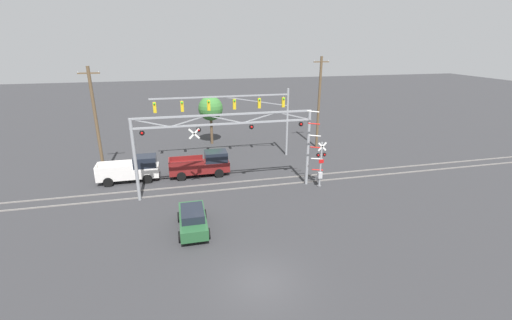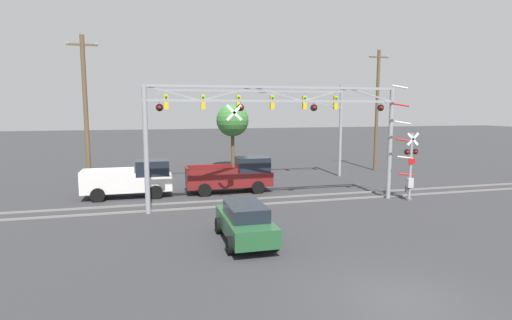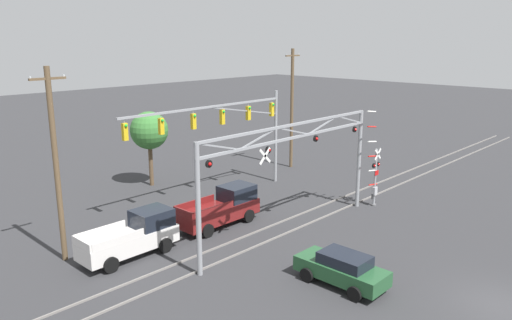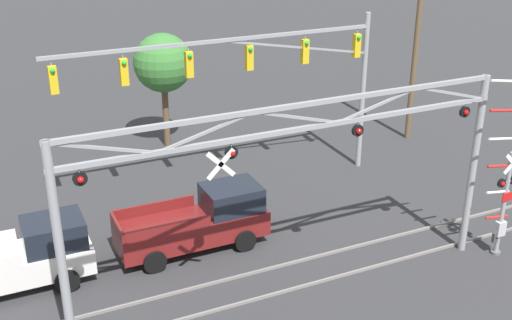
# 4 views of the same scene
# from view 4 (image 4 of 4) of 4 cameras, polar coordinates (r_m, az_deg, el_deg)

# --- Properties ---
(rail_track_near) EXTENTS (80.00, 0.08, 0.10)m
(rail_track_near) POSITION_cam_4_polar(r_m,az_deg,el_deg) (21.65, 2.95, -11.47)
(rail_track_near) COLOR gray
(rail_track_near) RESTS_ON ground_plane
(rail_track_far) EXTENTS (80.00, 0.08, 0.10)m
(rail_track_far) POSITION_cam_4_polar(r_m,az_deg,el_deg) (22.71, 1.25, -9.61)
(rail_track_far) COLOR gray
(rail_track_far) RESTS_ON ground_plane
(crossing_gantry) EXTENTS (14.32, 0.29, 6.62)m
(crossing_gantry) POSITION_cam_4_polar(r_m,az_deg,el_deg) (19.20, 3.58, -0.73)
(crossing_gantry) COLOR gray
(crossing_gantry) RESTS_ON ground_plane
(crossing_signal_mast) EXTENTS (1.91, 0.35, 6.74)m
(crossing_signal_mast) POSITION_cam_4_polar(r_m,az_deg,el_deg) (24.13, 21.04, -3.36)
(crossing_signal_mast) COLOR gray
(crossing_signal_mast) RESTS_ON ground_plane
(traffic_signal_span) EXTENTS (14.14, 0.39, 7.29)m
(traffic_signal_span) POSITION_cam_4_polar(r_m,az_deg,el_deg) (27.22, 1.63, 8.22)
(traffic_signal_span) COLOR gray
(traffic_signal_span) RESTS_ON ground_plane
(pickup_truck_lead) EXTENTS (5.50, 2.09, 2.25)m
(pickup_truck_lead) POSITION_cam_4_polar(r_m,az_deg,el_deg) (23.61, -4.92, -5.42)
(pickup_truck_lead) COLOR maroon
(pickup_truck_lead) RESTS_ON ground_plane
(pickup_truck_following) EXTENTS (5.27, 2.09, 2.25)m
(pickup_truck_following) POSITION_cam_4_polar(r_m,az_deg,el_deg) (22.68, -20.27, -8.22)
(pickup_truck_following) COLOR silver
(pickup_truck_following) RESTS_ON ground_plane
(utility_pole_right) EXTENTS (1.80, 0.28, 10.38)m
(utility_pole_right) POSITION_cam_4_polar(r_m,az_deg,el_deg) (33.63, 14.10, 10.46)
(utility_pole_right) COLOR brown
(utility_pole_right) RESTS_ON ground_plane
(background_tree_beyond_span) EXTENTS (2.91, 2.91, 5.82)m
(background_tree_beyond_span) POSITION_cam_4_polar(r_m,az_deg,el_deg) (32.12, -8.27, 8.48)
(background_tree_beyond_span) COLOR brown
(background_tree_beyond_span) RESTS_ON ground_plane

